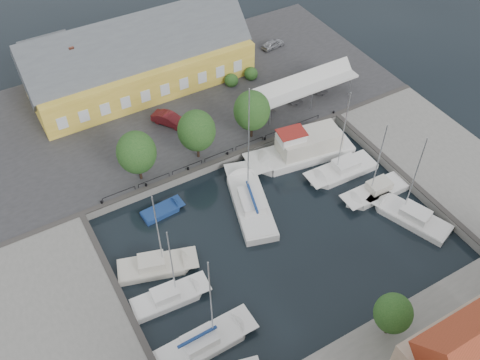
# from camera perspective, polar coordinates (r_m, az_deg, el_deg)

# --- Properties ---
(ground) EXTENTS (140.00, 140.00, 0.00)m
(ground) POSITION_cam_1_polar(r_m,az_deg,el_deg) (55.24, 3.11, -4.96)
(ground) COLOR black
(ground) RESTS_ON ground
(north_quay) EXTENTS (56.00, 26.00, 1.00)m
(north_quay) POSITION_cam_1_polar(r_m,az_deg,el_deg) (69.72, -7.05, 8.14)
(north_quay) COLOR #2D2D30
(north_quay) RESTS_ON ground
(west_quay) EXTENTS (12.00, 24.00, 1.00)m
(west_quay) POSITION_cam_1_polar(r_m,az_deg,el_deg) (50.03, -18.25, -15.69)
(west_quay) COLOR slate
(west_quay) RESTS_ON ground
(east_quay) EXTENTS (12.00, 24.00, 1.00)m
(east_quay) POSITION_cam_1_polar(r_m,az_deg,el_deg) (65.28, 20.70, 1.92)
(east_quay) COLOR slate
(east_quay) RESTS_ON ground
(quay_edge_fittings) EXTENTS (56.00, 24.72, 0.40)m
(quay_edge_fittings) POSITION_cam_1_polar(r_m,az_deg,el_deg) (57.08, 0.64, -1.08)
(quay_edge_fittings) COLOR #383533
(quay_edge_fittings) RESTS_ON north_quay
(warehouse) EXTENTS (28.56, 14.00, 9.55)m
(warehouse) POSITION_cam_1_polar(r_m,az_deg,el_deg) (70.93, -11.14, 12.22)
(warehouse) COLOR gold
(warehouse) RESTS_ON north_quay
(tent_canopy) EXTENTS (14.00, 4.00, 2.83)m
(tent_canopy) POSITION_cam_1_polar(r_m,az_deg,el_deg) (67.46, 6.83, 10.08)
(tent_canopy) COLOR silver
(tent_canopy) RESTS_ON north_quay
(quay_trees) EXTENTS (18.20, 4.20, 6.30)m
(quay_trees) POSITION_cam_1_polar(r_m,az_deg,el_deg) (58.46, -4.65, 5.27)
(quay_trees) COLOR black
(quay_trees) RESTS_ON north_quay
(car_silver) EXTENTS (3.72, 1.95, 1.21)m
(car_silver) POSITION_cam_1_polar(r_m,az_deg,el_deg) (78.88, 3.54, 14.29)
(car_silver) COLOR #A3A5AB
(car_silver) RESTS_ON north_quay
(car_red) EXTENTS (3.84, 4.63, 1.49)m
(car_red) POSITION_cam_1_polar(r_m,az_deg,el_deg) (65.25, -7.51, 6.44)
(car_red) COLOR maroon
(car_red) RESTS_ON north_quay
(center_sailboat) EXTENTS (6.33, 11.59, 15.09)m
(center_sailboat) POSITION_cam_1_polar(r_m,az_deg,el_deg) (56.71, 1.11, -2.55)
(center_sailboat) COLOR white
(center_sailboat) RESTS_ON ground
(trawler) EXTENTS (13.26, 5.68, 5.00)m
(trawler) POSITION_cam_1_polar(r_m,az_deg,el_deg) (62.12, 6.77, 3.24)
(trawler) COLOR white
(trawler) RESTS_ON ground
(east_boat_a) EXTENTS (8.66, 3.11, 12.05)m
(east_boat_a) POSITION_cam_1_polar(r_m,az_deg,el_deg) (61.34, 10.85, 0.96)
(east_boat_a) COLOR white
(east_boat_a) RESTS_ON ground
(east_boat_b) EXTENTS (7.83, 2.68, 10.67)m
(east_boat_b) POSITION_cam_1_polar(r_m,az_deg,el_deg) (59.77, 14.23, -1.30)
(east_boat_b) COLOR white
(east_boat_b) RESTS_ON ground
(east_boat_c) EXTENTS (5.62, 9.19, 11.30)m
(east_boat_c) POSITION_cam_1_polar(r_m,az_deg,el_deg) (58.35, 17.71, -3.82)
(east_boat_c) COLOR white
(east_boat_c) RESTS_ON ground
(west_boat_b) EXTENTS (8.06, 4.79, 10.63)m
(west_boat_b) POSITION_cam_1_polar(r_m,az_deg,el_deg) (52.43, -8.97, -9.14)
(west_boat_b) COLOR beige
(west_boat_b) RESTS_ON ground
(west_boat_c) EXTENTS (7.49, 2.85, 10.06)m
(west_boat_c) POSITION_cam_1_polar(r_m,az_deg,el_deg) (50.33, -7.58, -12.40)
(west_boat_c) COLOR white
(west_boat_c) RESTS_ON ground
(west_boat_d) EXTENTS (9.16, 2.94, 12.03)m
(west_boat_d) POSITION_cam_1_polar(r_m,az_deg,el_deg) (47.81, -3.85, -17.01)
(west_boat_d) COLOR white
(west_boat_d) RESTS_ON ground
(launch_nw) EXTENTS (4.70, 2.12, 0.88)m
(launch_nw) POSITION_cam_1_polar(r_m,az_deg,el_deg) (56.94, -8.30, -3.34)
(launch_nw) COLOR navy
(launch_nw) RESTS_ON ground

